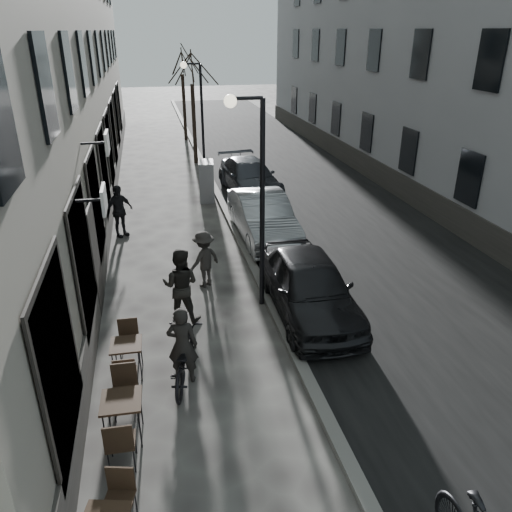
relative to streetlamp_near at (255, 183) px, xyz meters
name	(u,v)px	position (x,y,z in m)	size (l,w,h in m)	color
ground	(353,504)	(0.17, -6.00, -3.16)	(120.00, 120.00, 0.00)	#3B3836
road	(296,185)	(4.02, 10.00, -3.16)	(7.30, 60.00, 0.00)	black
kerb	(215,189)	(0.37, 10.00, -3.10)	(0.25, 60.00, 0.12)	slate
streetlamp_near	(255,183)	(0.00, 0.00, 0.00)	(0.90, 0.28, 5.09)	black
streetlamp_far	(198,108)	(0.00, 12.00, 0.00)	(0.90, 0.28, 5.09)	black
tree_near	(191,67)	(0.07, 15.00, 1.50)	(2.40, 2.40, 5.70)	black
tree_far	(182,60)	(0.07, 21.00, 1.50)	(2.40, 2.40, 5.70)	black
bistro_set_b	(123,415)	(-3.09, -3.96, -2.67)	(0.68, 1.63, 0.96)	black
bistro_set_c	(127,356)	(-3.06, -2.24, -2.71)	(0.62, 1.50, 0.88)	black
utility_cabinet	(207,181)	(-0.13, 8.68, -2.37)	(0.58, 1.05, 1.58)	slate
bicycle	(183,359)	(-1.98, -2.62, -2.66)	(0.66, 1.89, 0.99)	black
cyclist_rider	(182,345)	(-1.98, -2.62, -2.35)	(0.59, 0.39, 1.63)	black
pedestrian_near	(181,285)	(-1.84, -0.32, -2.25)	(0.88, 0.69, 1.81)	black
pedestrian_mid	(204,259)	(-1.11, 1.28, -2.39)	(1.00, 0.57, 1.55)	#2B2825
pedestrian_far	(119,211)	(-3.43, 5.43, -2.28)	(1.03, 0.43, 1.75)	black
car_near	(309,286)	(1.17, -0.71, -2.41)	(1.77, 4.40, 1.50)	black
car_mid	(263,217)	(1.17, 4.24, -2.42)	(1.57, 4.51, 1.48)	#9EA2A7
car_far	(249,177)	(1.76, 9.34, -2.48)	(1.90, 4.69, 1.36)	#35383F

